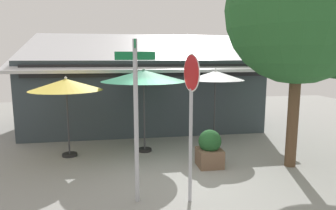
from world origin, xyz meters
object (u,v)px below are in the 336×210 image
(street_sign_post, at_px, (136,107))
(patio_umbrella_mustard_left, at_px, (66,85))
(patio_umbrella_ivory_right, at_px, (215,76))
(stop_sign, at_px, (191,102))
(shade_tree, at_px, (314,14))
(sidewalk_planter, at_px, (210,149))
(patio_umbrella_forest_green_center, at_px, (144,76))

(street_sign_post, xyz_separation_m, patio_umbrella_mustard_left, (-1.83, 3.19, 0.17))
(street_sign_post, relative_size, patio_umbrella_ivory_right, 1.29)
(stop_sign, distance_m, shade_tree, 4.22)
(street_sign_post, xyz_separation_m, sidewalk_planter, (2.07, 1.66, -1.48))
(street_sign_post, bearing_deg, patio_umbrella_forest_green_center, 82.28)
(patio_umbrella_mustard_left, relative_size, shade_tree, 0.40)
(patio_umbrella_mustard_left, bearing_deg, shade_tree, -17.34)
(patio_umbrella_mustard_left, height_order, sidewalk_planter, patio_umbrella_mustard_left)
(street_sign_post, bearing_deg, shade_tree, 14.82)
(patio_umbrella_ivory_right, bearing_deg, patio_umbrella_mustard_left, -169.83)
(patio_umbrella_mustard_left, distance_m, sidewalk_planter, 4.50)
(stop_sign, xyz_separation_m, shade_tree, (3.48, 1.38, 1.95))
(patio_umbrella_forest_green_center, height_order, shade_tree, shade_tree)
(street_sign_post, relative_size, stop_sign, 1.09)
(sidewalk_planter, bearing_deg, patio_umbrella_mustard_left, 158.50)
(stop_sign, relative_size, sidewalk_planter, 2.95)
(stop_sign, bearing_deg, shade_tree, 21.68)
(street_sign_post, relative_size, patio_umbrella_mustard_left, 1.37)
(stop_sign, bearing_deg, patio_umbrella_ivory_right, 65.71)
(stop_sign, height_order, patio_umbrella_forest_green_center, stop_sign)
(stop_sign, bearing_deg, sidewalk_planter, 61.59)
(patio_umbrella_ivory_right, bearing_deg, street_sign_post, -126.33)
(patio_umbrella_mustard_left, height_order, patio_umbrella_forest_green_center, patio_umbrella_forest_green_center)
(patio_umbrella_mustard_left, distance_m, patio_umbrella_forest_green_center, 2.29)
(stop_sign, relative_size, shade_tree, 0.50)
(patio_umbrella_ivory_right, bearing_deg, stop_sign, -114.29)
(sidewalk_planter, bearing_deg, patio_umbrella_forest_green_center, 134.82)
(shade_tree, bearing_deg, patio_umbrella_ivory_right, 118.73)
(sidewalk_planter, bearing_deg, street_sign_post, -141.22)
(sidewalk_planter, bearing_deg, patio_umbrella_ivory_right, 69.08)
(patio_umbrella_forest_green_center, bearing_deg, shade_tree, -26.98)
(patio_umbrella_ivory_right, height_order, shade_tree, shade_tree)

